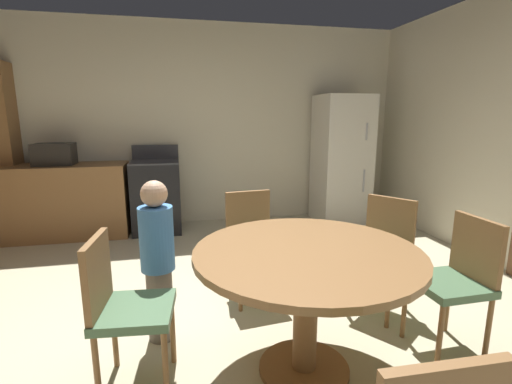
{
  "coord_description": "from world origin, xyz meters",
  "views": [
    {
      "loc": [
        -0.32,
        -2.15,
        1.49
      ],
      "look_at": [
        0.31,
        0.77,
        0.87
      ],
      "focal_mm": 25.88,
      "sensor_mm": 36.0,
      "label": 1
    }
  ],
  "objects_px": {
    "oven_range": "(157,196)",
    "dining_table": "(307,275)",
    "microwave": "(54,154)",
    "chair_west": "(122,303)",
    "refrigerator": "(341,159)",
    "person_child": "(158,258)",
    "chair_northeast": "(382,247)",
    "chair_north": "(252,238)",
    "chair_east": "(458,276)"
  },
  "relations": [
    {
      "from": "oven_range",
      "to": "dining_table",
      "type": "distance_m",
      "value": 3.16
    },
    {
      "from": "oven_range",
      "to": "dining_table",
      "type": "relative_size",
      "value": 0.87
    },
    {
      "from": "microwave",
      "to": "chair_west",
      "type": "distance_m",
      "value": 3.15
    },
    {
      "from": "dining_table",
      "to": "chair_west",
      "type": "bearing_deg",
      "value": 174.46
    },
    {
      "from": "refrigerator",
      "to": "chair_west",
      "type": "bearing_deg",
      "value": -132.06
    },
    {
      "from": "person_child",
      "to": "chair_northeast",
      "type": "bearing_deg",
      "value": 34.11
    },
    {
      "from": "microwave",
      "to": "oven_range",
      "type": "bearing_deg",
      "value": 0.18
    },
    {
      "from": "oven_range",
      "to": "person_child",
      "type": "distance_m",
      "value": 2.49
    },
    {
      "from": "oven_range",
      "to": "chair_west",
      "type": "relative_size",
      "value": 1.26
    },
    {
      "from": "chair_west",
      "to": "chair_north",
      "type": "relative_size",
      "value": 1.0
    },
    {
      "from": "chair_east",
      "to": "chair_northeast",
      "type": "bearing_deg",
      "value": -72.81
    },
    {
      "from": "chair_northeast",
      "to": "refrigerator",
      "type": "bearing_deg",
      "value": -142.63
    },
    {
      "from": "oven_range",
      "to": "dining_table",
      "type": "height_order",
      "value": "oven_range"
    },
    {
      "from": "chair_west",
      "to": "oven_range",
      "type": "bearing_deg",
      "value": 94.69
    },
    {
      "from": "chair_east",
      "to": "person_child",
      "type": "distance_m",
      "value": 1.92
    },
    {
      "from": "oven_range",
      "to": "microwave",
      "type": "distance_m",
      "value": 1.29
    },
    {
      "from": "oven_range",
      "to": "person_child",
      "type": "relative_size",
      "value": 1.01
    },
    {
      "from": "chair_northeast",
      "to": "oven_range",
      "type": "bearing_deg",
      "value": -88.75
    },
    {
      "from": "refrigerator",
      "to": "chair_west",
      "type": "distance_m",
      "value": 3.86
    },
    {
      "from": "oven_range",
      "to": "chair_northeast",
      "type": "xyz_separation_m",
      "value": [
        1.79,
        -2.42,
        0.03
      ]
    },
    {
      "from": "dining_table",
      "to": "person_child",
      "type": "xyz_separation_m",
      "value": [
        -0.84,
        0.52,
        -0.03
      ]
    },
    {
      "from": "oven_range",
      "to": "chair_east",
      "type": "distance_m",
      "value": 3.58
    },
    {
      "from": "microwave",
      "to": "chair_east",
      "type": "xyz_separation_m",
      "value": [
        3.14,
        -2.98,
        -0.53
      ]
    },
    {
      "from": "dining_table",
      "to": "chair_north",
      "type": "xyz_separation_m",
      "value": [
        -0.11,
        1.01,
        -0.11
      ]
    },
    {
      "from": "chair_east",
      "to": "chair_northeast",
      "type": "distance_m",
      "value": 0.6
    },
    {
      "from": "refrigerator",
      "to": "microwave",
      "type": "xyz_separation_m",
      "value": [
        -3.69,
        0.05,
        0.15
      ]
    },
    {
      "from": "chair_north",
      "to": "chair_northeast",
      "type": "bearing_deg",
      "value": 59.58
    },
    {
      "from": "person_child",
      "to": "chair_west",
      "type": "bearing_deg",
      "value": -80.34
    },
    {
      "from": "dining_table",
      "to": "chair_north",
      "type": "height_order",
      "value": "chair_north"
    },
    {
      "from": "chair_north",
      "to": "chair_northeast",
      "type": "xyz_separation_m",
      "value": [
        0.93,
        -0.42,
        0.0
      ]
    },
    {
      "from": "refrigerator",
      "to": "chair_east",
      "type": "height_order",
      "value": "refrigerator"
    },
    {
      "from": "refrigerator",
      "to": "person_child",
      "type": "xyz_separation_m",
      "value": [
        -2.4,
        -2.43,
        -0.3
      ]
    },
    {
      "from": "dining_table",
      "to": "chair_west",
      "type": "xyz_separation_m",
      "value": [
        -1.01,
        0.1,
        -0.11
      ]
    },
    {
      "from": "oven_range",
      "to": "dining_table",
      "type": "xyz_separation_m",
      "value": [
        0.97,
        -3.0,
        0.14
      ]
    },
    {
      "from": "oven_range",
      "to": "chair_east",
      "type": "height_order",
      "value": "oven_range"
    },
    {
      "from": "chair_northeast",
      "to": "chair_north",
      "type": "bearing_deg",
      "value": -59.58
    },
    {
      "from": "refrigerator",
      "to": "chair_northeast",
      "type": "xyz_separation_m",
      "value": [
        -0.74,
        -2.37,
        -0.38
      ]
    },
    {
      "from": "dining_table",
      "to": "chair_northeast",
      "type": "bearing_deg",
      "value": 35.28
    },
    {
      "from": "microwave",
      "to": "chair_east",
      "type": "height_order",
      "value": "microwave"
    },
    {
      "from": "microwave",
      "to": "dining_table",
      "type": "distance_m",
      "value": 3.7
    },
    {
      "from": "refrigerator",
      "to": "microwave",
      "type": "height_order",
      "value": "refrigerator"
    },
    {
      "from": "person_child",
      "to": "refrigerator",
      "type": "bearing_deg",
      "value": 77.19
    },
    {
      "from": "refrigerator",
      "to": "chair_west",
      "type": "xyz_separation_m",
      "value": [
        -2.57,
        -2.85,
        -0.38
      ]
    },
    {
      "from": "person_child",
      "to": "oven_range",
      "type": "bearing_deg",
      "value": 124.82
    },
    {
      "from": "dining_table",
      "to": "chair_east",
      "type": "distance_m",
      "value": 1.02
    },
    {
      "from": "chair_west",
      "to": "chair_northeast",
      "type": "distance_m",
      "value": 1.9
    },
    {
      "from": "dining_table",
      "to": "person_child",
      "type": "distance_m",
      "value": 0.98
    },
    {
      "from": "chair_west",
      "to": "chair_north",
      "type": "height_order",
      "value": "same"
    },
    {
      "from": "microwave",
      "to": "refrigerator",
      "type": "bearing_deg",
      "value": -0.78
    },
    {
      "from": "dining_table",
      "to": "chair_northeast",
      "type": "distance_m",
      "value": 1.02
    }
  ]
}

